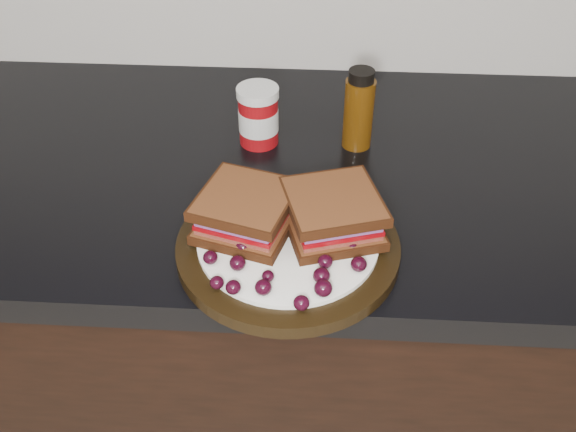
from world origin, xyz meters
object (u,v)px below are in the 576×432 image
sandwich_left (246,212)px  condiment_jar (258,116)px  plate (288,247)px  oil_bottle (359,109)px

sandwich_left → condiment_jar: size_ratio=1.19×
plate → oil_bottle: bearing=70.0°
plate → oil_bottle: 0.27m
sandwich_left → oil_bottle: (0.14, 0.23, 0.01)m
condiment_jar → sandwich_left: bearing=-88.3°
condiment_jar → oil_bottle: oil_bottle is taller
sandwich_left → plate: bearing=-2.3°
sandwich_left → oil_bottle: size_ratio=0.88×
oil_bottle → condiment_jar: bearing=-179.5°
plate → condiment_jar: bearing=103.5°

